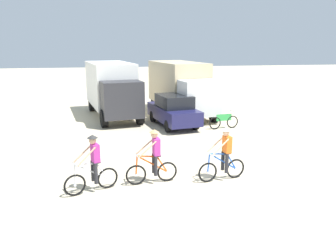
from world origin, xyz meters
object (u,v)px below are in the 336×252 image
(cyclist_cowboy_hat, at_px, (153,158))
(box_truck_white_box, at_px, (112,87))
(bicycle_spare, at_px, (224,121))
(sedan_parked, at_px, (173,110))
(cyclist_orange_shirt, at_px, (93,166))
(cyclist_near_camera, at_px, (224,156))
(box_truck_tan_camper, at_px, (181,86))

(cyclist_cowboy_hat, bearing_deg, box_truck_white_box, 95.65)
(box_truck_white_box, xyz_separation_m, bicycle_spare, (5.85, -4.36, -1.48))
(box_truck_white_box, xyz_separation_m, sedan_parked, (3.29, -3.19, -0.99))
(cyclist_cowboy_hat, bearing_deg, cyclist_orange_shirt, -170.41)
(sedan_parked, bearing_deg, cyclist_cowboy_hat, -105.90)
(cyclist_orange_shirt, xyz_separation_m, cyclist_cowboy_hat, (1.92, 0.32, 0.00))
(cyclist_cowboy_hat, distance_m, bicycle_spare, 8.15)
(cyclist_near_camera, bearing_deg, bicycle_spare, 70.28)
(box_truck_white_box, distance_m, bicycle_spare, 7.44)
(cyclist_cowboy_hat, height_order, bicycle_spare, cyclist_cowboy_hat)
(box_truck_tan_camper, distance_m, cyclist_orange_shirt, 12.26)
(cyclist_orange_shirt, bearing_deg, cyclist_cowboy_hat, 9.59)
(bicycle_spare, bearing_deg, box_truck_white_box, 143.31)
(box_truck_tan_camper, xyz_separation_m, sedan_parked, (-1.08, -2.97, -0.99))
(bicycle_spare, bearing_deg, box_truck_tan_camper, 109.65)
(cyclist_near_camera, xyz_separation_m, bicycle_spare, (2.42, 6.76, -0.45))
(box_truck_white_box, distance_m, box_truck_tan_camper, 4.38)
(cyclist_near_camera, bearing_deg, box_truck_tan_camper, 85.06)
(box_truck_white_box, relative_size, sedan_parked, 1.59)
(box_truck_white_box, relative_size, cyclist_orange_shirt, 3.87)
(sedan_parked, xyz_separation_m, cyclist_orange_shirt, (-4.13, -8.09, -0.04))
(sedan_parked, distance_m, cyclist_orange_shirt, 9.08)
(cyclist_orange_shirt, bearing_deg, box_truck_tan_camper, 64.79)
(sedan_parked, relative_size, cyclist_orange_shirt, 2.44)
(cyclist_near_camera, bearing_deg, cyclist_orange_shirt, -177.86)
(cyclist_orange_shirt, distance_m, cyclist_near_camera, 4.27)
(cyclist_near_camera, bearing_deg, box_truck_white_box, 107.14)
(sedan_parked, height_order, bicycle_spare, sedan_parked)
(cyclist_cowboy_hat, distance_m, cyclist_near_camera, 2.35)
(box_truck_white_box, bearing_deg, cyclist_cowboy_hat, -84.35)
(box_truck_white_box, height_order, box_truck_tan_camper, same)
(box_truck_white_box, relative_size, cyclist_near_camera, 3.87)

